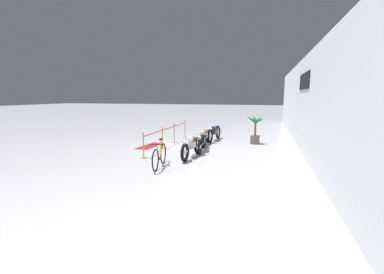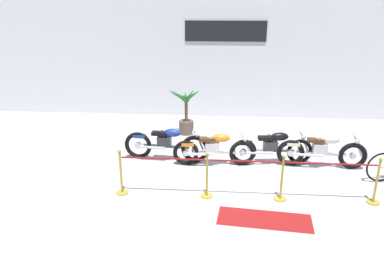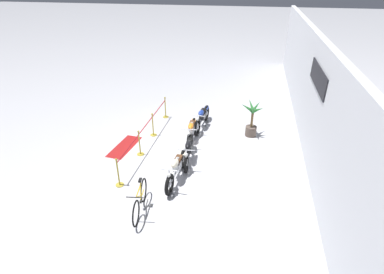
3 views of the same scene
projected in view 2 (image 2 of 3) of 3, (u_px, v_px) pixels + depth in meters
name	position (u px, v px, depth m)	size (l,w,h in m)	color
ground_plane	(243.00, 174.00, 9.35)	(120.00, 120.00, 0.00)	silver
back_wall	(239.00, 60.00, 13.43)	(28.00, 0.29, 4.20)	white
motorcycle_blue_0	(166.00, 144.00, 10.03)	(2.33, 0.62, 0.96)	black
motorcycle_orange_1	(214.00, 149.00, 9.74)	(2.15, 0.62, 0.92)	black
motorcycle_black_2	(273.00, 147.00, 9.83)	(2.16, 0.62, 0.92)	black
motorcycle_cream_3	(322.00, 151.00, 9.61)	(2.27, 0.62, 0.94)	black
potted_palm_left_of_row	(186.00, 111.00, 11.98)	(1.09, 0.97, 1.55)	brown
stanchion_far_left	(193.00, 169.00, 8.10)	(5.58, 0.28, 1.05)	gold
stanchion_mid_left	(207.00, 182.00, 8.18)	(0.28, 0.28, 1.05)	gold
stanchion_mid_right	(281.00, 184.00, 8.06)	(0.28, 0.28, 1.05)	gold
stanchion_far_right	(376.00, 188.00, 7.92)	(0.28, 0.28, 1.05)	gold
floor_banner	(264.00, 219.00, 7.42)	(1.85, 0.70, 0.01)	maroon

